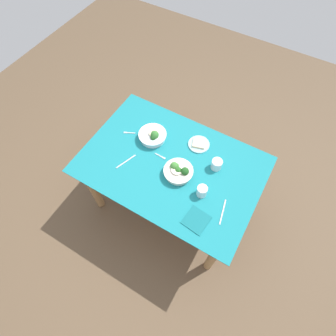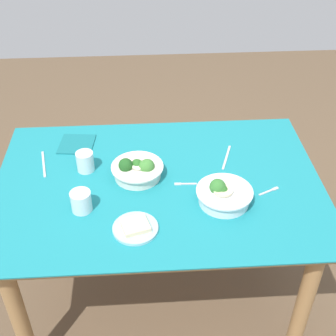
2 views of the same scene
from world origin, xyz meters
name	(u,v)px [view 1 (image 1 of 2)]	position (x,y,z in m)	size (l,w,h in m)	color
ground_plane	(171,202)	(0.00, 0.00, 0.00)	(6.00, 6.00, 0.00)	brown
dining_table	(171,171)	(0.00, 0.00, 0.62)	(1.41, 0.96, 0.73)	#197A84
broccoli_bowl_far	(153,136)	(-0.26, 0.14, 0.77)	(0.23, 0.23, 0.11)	white
broccoli_bowl_near	(178,171)	(0.09, -0.05, 0.77)	(0.23, 0.23, 0.10)	silver
bread_side_plate	(199,144)	(0.10, 0.28, 0.74)	(0.18, 0.18, 0.03)	#99C6D1
water_glass_center	(217,164)	(0.31, 0.15, 0.78)	(0.08, 0.08, 0.09)	silver
water_glass_side	(202,191)	(0.32, -0.11, 0.78)	(0.08, 0.08, 0.09)	silver
fork_by_far_bowl	(129,133)	(-0.46, 0.09, 0.73)	(0.09, 0.05, 0.00)	#B7B7BC
fork_by_near_bowl	(161,156)	(-0.11, 0.02, 0.73)	(0.10, 0.02, 0.00)	#B7B7BC
table_knife_left	(223,212)	(0.51, -0.16, 0.73)	(0.20, 0.01, 0.00)	#B7B7BC
table_knife_right	(126,161)	(-0.32, -0.16, 0.73)	(0.19, 0.01, 0.00)	#B7B7BC
napkin_folded_upper	(196,220)	(0.38, -0.31, 0.73)	(0.16, 0.16, 0.01)	#156870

